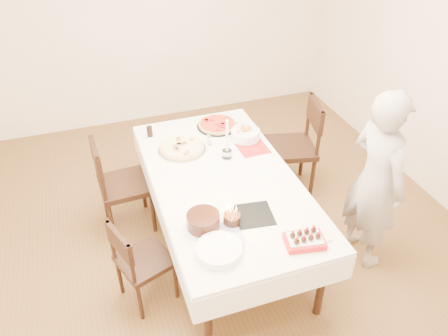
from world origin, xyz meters
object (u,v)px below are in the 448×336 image
object	(u,v)px
cola_glass	(150,132)
strawberry_box	(305,240)
dining_table	(224,212)
pizza_white	(182,148)
chair_left_savory	(125,185)
pasta_bowl	(245,134)
layer_cake	(203,221)
person	(376,181)
chair_left_dessert	(145,260)
pizza_pepperoni	(217,125)
birthday_cake	(232,215)
taper_candle	(227,138)
chair_right_savory	(290,148)

from	to	relation	value
cola_glass	strawberry_box	distance (m)	1.87
dining_table	pizza_white	xyz separation A→B (m)	(-0.22, 0.51, 0.40)
chair_left_savory	pasta_bowl	xyz separation A→B (m)	(1.15, -0.04, 0.33)
layer_cake	strawberry_box	distance (m)	0.71
person	pasta_bowl	size ratio (longest dim) A/B	5.98
layer_cake	strawberry_box	bearing A→B (deg)	-31.85
dining_table	pasta_bowl	xyz separation A→B (m)	(0.38, 0.50, 0.43)
chair_left_dessert	strawberry_box	distance (m)	1.22
person	layer_cake	world-z (taller)	person
cola_glass	strawberry_box	xyz separation A→B (m)	(0.72, -1.72, -0.02)
pizza_pepperoni	strawberry_box	world-z (taller)	strawberry_box
cola_glass	birthday_cake	world-z (taller)	birthday_cake
chair_left_savory	pizza_pepperoni	distance (m)	1.05
person	strawberry_box	xyz separation A→B (m)	(-0.83, -0.39, -0.01)
pizza_pepperoni	birthday_cake	world-z (taller)	birthday_cake
chair_left_dessert	chair_left_savory	bearing A→B (deg)	-109.44
taper_candle	birthday_cake	xyz separation A→B (m)	(-0.25, -0.80, -0.12)
chair_left_savory	person	size ratio (longest dim) A/B	0.59
dining_table	layer_cake	size ratio (longest dim) A/B	7.13
dining_table	pasta_bowl	bearing A→B (deg)	52.76
person	birthday_cake	bearing A→B (deg)	85.72
dining_table	layer_cake	distance (m)	0.74
chair_right_savory	strawberry_box	world-z (taller)	chair_right_savory
dining_table	person	size ratio (longest dim) A/B	1.35
taper_candle	layer_cake	bearing A→B (deg)	-120.07
taper_candle	birthday_cake	bearing A→B (deg)	-106.98
person	pasta_bowl	bearing A→B (deg)	29.98
taper_candle	pizza_pepperoni	bearing A→B (deg)	80.54
chair_right_savory	pasta_bowl	bearing A→B (deg)	-160.19
layer_cake	person	bearing A→B (deg)	0.59
chair_right_savory	person	size ratio (longest dim) A/B	0.64
dining_table	chair_left_dessert	size ratio (longest dim) A/B	2.68
person	pizza_pepperoni	bearing A→B (deg)	28.58
taper_candle	cola_glass	distance (m)	0.82
dining_table	cola_glass	distance (m)	1.04
pizza_white	chair_left_dessert	bearing A→B (deg)	-121.94
pasta_bowl	pizza_white	bearing A→B (deg)	179.19
dining_table	strawberry_box	bearing A→B (deg)	-72.60
chair_left_savory	strawberry_box	xyz separation A→B (m)	(1.04, -1.42, 0.31)
chair_left_savory	taper_candle	bearing A→B (deg)	159.68
dining_table	chair_right_savory	world-z (taller)	chair_right_savory
dining_table	strawberry_box	distance (m)	1.01
chair_left_savory	layer_cake	distance (m)	1.18
dining_table	chair_right_savory	size ratio (longest dim) A/B	2.12
cola_glass	pasta_bowl	bearing A→B (deg)	-22.27
person	layer_cake	xyz separation A→B (m)	(-1.44, -0.01, 0.01)
dining_table	pizza_pepperoni	bearing A→B (deg)	75.38
cola_glass	strawberry_box	bearing A→B (deg)	-67.31
chair_left_dessert	layer_cake	xyz separation A→B (m)	(0.43, -0.16, 0.41)
chair_left_savory	person	world-z (taller)	person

